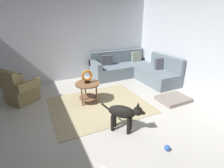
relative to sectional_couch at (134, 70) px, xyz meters
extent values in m
cube|color=beige|center=(-1.99, -2.01, -0.34)|extent=(6.00, 6.00, 0.10)
cube|color=silver|center=(-1.99, 0.93, 1.06)|extent=(6.00, 0.12, 2.70)
cube|color=silver|center=(0.95, -2.01, 1.06)|extent=(0.12, 6.00, 2.70)
cube|color=tan|center=(-1.84, -1.31, -0.29)|extent=(2.30, 1.90, 0.01)
cube|color=slate|center=(-0.26, 0.39, -0.08)|extent=(2.20, 0.85, 0.42)
cube|color=slate|center=(-0.26, 0.75, 0.36)|extent=(2.20, 0.14, 0.46)
cube|color=slate|center=(0.41, -0.73, -0.08)|extent=(0.85, 1.40, 0.42)
cube|color=slate|center=(0.77, -0.73, 0.36)|extent=(0.14, 1.40, 0.46)
cube|color=slate|center=(-1.28, 0.39, 0.24)|extent=(0.16, 0.85, 0.22)
cube|color=gray|center=(0.49, 0.60, 0.30)|extent=(0.38, 0.15, 0.39)
cube|color=#4C4C56|center=(-0.76, 0.60, 0.30)|extent=(0.40, 0.21, 0.39)
cube|color=#4C4C56|center=(0.62, -0.63, 0.30)|extent=(0.40, 0.21, 0.39)
cube|color=olive|center=(-3.53, -0.25, -0.09)|extent=(0.84, 0.84, 0.40)
cube|color=olive|center=(-3.74, -0.39, 0.35)|extent=(0.46, 0.57, 0.48)
cube|color=olive|center=(-3.73, 0.04, 0.22)|extent=(0.55, 0.43, 0.22)
cube|color=olive|center=(-3.33, -0.54, 0.22)|extent=(0.55, 0.43, 0.22)
cylinder|color=brown|center=(-2.04, -1.07, 0.23)|extent=(0.60, 0.60, 0.04)
cylinder|color=brown|center=(-2.04, -1.07, -0.14)|extent=(0.45, 0.45, 0.02)
cylinder|color=brown|center=(-2.04, -0.85, -0.04)|extent=(0.04, 0.04, 0.50)
cylinder|color=brown|center=(-2.23, -1.17, -0.04)|extent=(0.04, 0.04, 0.50)
cylinder|color=brown|center=(-1.85, -1.17, -0.04)|extent=(0.04, 0.04, 0.50)
cube|color=black|center=(-2.04, -1.07, 0.27)|extent=(0.12, 0.08, 0.05)
torus|color=orange|center=(-2.04, -1.07, 0.44)|extent=(0.28, 0.06, 0.28)
cube|color=gray|center=(-0.01, -1.93, -0.25)|extent=(0.80, 0.60, 0.09)
cylinder|color=black|center=(-1.66, -2.46, -0.13)|extent=(0.07, 0.07, 0.32)
cylinder|color=black|center=(-1.76, -2.56, -0.13)|extent=(0.07, 0.07, 0.32)
cylinder|color=black|center=(-1.88, -2.24, -0.13)|extent=(0.07, 0.07, 0.32)
cylinder|color=black|center=(-1.98, -2.34, -0.13)|extent=(0.07, 0.07, 0.32)
ellipsoid|color=black|center=(-1.82, -2.40, 0.11)|extent=(0.52, 0.52, 0.24)
sphere|color=black|center=(-1.61, -2.61, 0.18)|extent=(0.17, 0.17, 0.17)
ellipsoid|color=black|center=(-1.56, -2.67, 0.16)|extent=(0.13, 0.13, 0.07)
cone|color=black|center=(-1.59, -2.57, 0.30)|extent=(0.06, 0.06, 0.07)
cone|color=black|center=(-1.65, -2.64, 0.30)|extent=(0.06, 0.06, 0.07)
cylinder|color=black|center=(-2.04, -2.18, 0.15)|extent=(0.17, 0.17, 0.16)
sphere|color=blue|center=(-1.41, -3.20, -0.24)|extent=(0.10, 0.10, 0.10)
camera|label=1|loc=(-3.15, -4.71, 1.75)|focal=26.67mm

